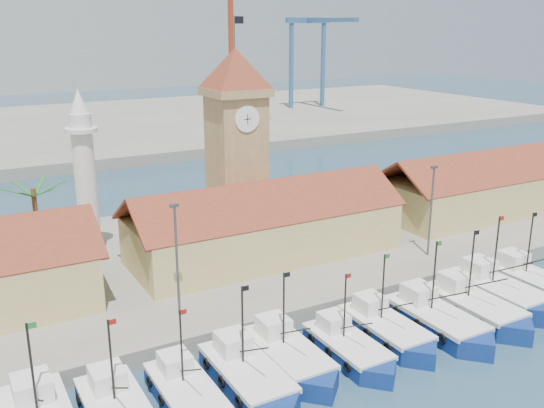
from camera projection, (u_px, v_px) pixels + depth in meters
ground at (397, 362)px, 43.67m from camera, size 400.00×400.00×0.00m
quay at (246, 249)px, 63.54m from camera, size 140.00×32.00×1.50m
terminal at (73, 129)px, 135.42m from camera, size 240.00×80.00×2.00m
boat_2 at (188, 397)px, 38.33m from camera, size 3.27×8.96×6.78m
boat_3 at (249, 379)px, 40.18m from camera, size 3.62×9.92×7.50m
boat_4 at (290, 358)px, 42.68m from camera, size 3.55×9.71×7.35m
boat_5 at (350, 350)px, 43.88m from camera, size 3.24×8.87×6.71m
boat_6 at (388, 332)px, 46.45m from camera, size 3.46×9.48×7.17m
boat_7 at (439, 322)px, 47.74m from camera, size 3.72×10.20×7.72m
boat_8 at (476, 309)px, 49.93m from camera, size 3.77×10.33×7.81m
boat_9 at (501, 294)px, 52.73m from camera, size 3.91×10.70×8.10m
boat_10 at (534, 283)px, 54.98m from camera, size 3.70×10.15×7.68m
hall_center at (265, 231)px, 59.28m from camera, size 27.04×10.13×7.61m
hall_right at (493, 189)px, 74.26m from camera, size 31.20×10.13×7.61m
clock_tower at (236, 141)px, 62.03m from camera, size 5.80×5.80×22.70m
minaret at (85, 175)px, 57.31m from camera, size 3.00×3.00×16.30m
palm_tree at (37, 223)px, 54.29m from camera, size 5.60×5.03×8.39m
lamp_posts at (314, 229)px, 52.11m from camera, size 80.70×0.25×9.03m
crane_red_right at (233, 4)px, 139.68m from camera, size 1.00×34.92×46.69m
gantry at (315, 38)px, 156.25m from camera, size 13.00×22.00×23.20m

